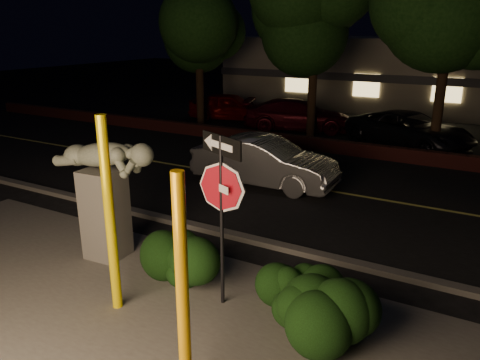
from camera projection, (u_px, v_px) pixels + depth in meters
name	position (u px, v px, depth m)	size (l,w,h in m)	color
ground	(344.00, 164.00, 16.27)	(90.00, 90.00, 0.00)	black
patio	(125.00, 336.00, 7.14)	(14.00, 6.00, 0.02)	#4C4944
road	(313.00, 188.00, 13.78)	(80.00, 8.00, 0.01)	black
lane_marking	(313.00, 188.00, 13.78)	(80.00, 0.12, 0.01)	#C3BC4E
curb	(247.00, 238.00, 10.36)	(80.00, 0.25, 0.12)	#4C4944
brick_wall	(355.00, 149.00, 17.27)	(40.00, 0.35, 0.50)	#471816
parking_lot	(389.00, 128.00, 22.07)	(40.00, 12.00, 0.01)	black
building	(422.00, 72.00, 28.08)	(22.00, 10.20, 4.00)	slate
tree_far_a	(198.00, 9.00, 20.83)	(4.60, 4.60, 7.43)	black
yellow_pole_left	(110.00, 217.00, 7.42)	(0.16, 0.16, 3.29)	#FFDC06
yellow_pole_right	(183.00, 298.00, 5.39)	(0.15, 0.15, 3.07)	#FFAF0A
signpost	(221.00, 188.00, 7.38)	(0.93, 0.42, 2.94)	black
sculpture	(104.00, 186.00, 9.21)	(2.34, 0.77, 2.50)	#4C4944
hedge_center	(176.00, 250.00, 8.81)	(2.01, 0.94, 1.05)	black
hedge_right	(307.00, 279.00, 7.85)	(1.47, 0.79, 0.96)	black
hedge_far_right	(325.00, 310.00, 6.85)	(1.62, 1.01, 1.12)	black
silver_sedan	(264.00, 162.00, 13.91)	(1.52, 4.36, 1.44)	#A8A8AD
parked_car_red	(230.00, 107.00, 23.80)	(1.66, 4.12, 1.40)	#700707
parked_car_darkred	(298.00, 115.00, 21.43)	(2.00, 4.91, 1.42)	#460811
parked_car_dark	(409.00, 130.00, 18.31)	(2.32, 5.03, 1.40)	black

